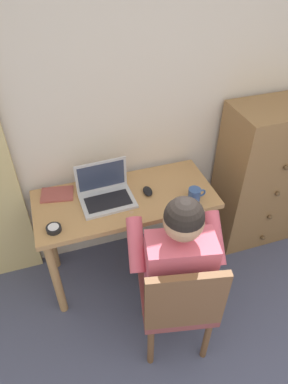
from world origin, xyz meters
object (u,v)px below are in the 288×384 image
(chair, at_px, (179,302))
(computer_mouse, at_px, (148,191))
(dresser, at_px, (261,177))
(desk, at_px, (126,211))
(coffee_mug, at_px, (195,195))
(notebook_pad, at_px, (57,194))
(desk_clock, at_px, (54,229))
(person_seated, at_px, (175,256))
(laptop, at_px, (106,192))

(chair, height_order, computer_mouse, chair)
(dresser, bearing_deg, computer_mouse, -175.44)
(desk, height_order, coffee_mug, coffee_mug)
(desk, bearing_deg, notebook_pad, 158.91)
(desk_clock, bearing_deg, dresser, 8.19)
(desk_clock, height_order, coffee_mug, coffee_mug)
(chair, bearing_deg, notebook_pad, 122.30)
(dresser, distance_m, computer_mouse, 0.98)
(chair, bearing_deg, coffee_mug, 59.89)
(person_seated, bearing_deg, notebook_pad, 130.40)
(desk_clock, bearing_deg, desk, 18.21)
(desk, xyz_separation_m, dresser, (1.12, 0.07, -0.02))
(desk, relative_size, dresser, 1.00)
(computer_mouse, distance_m, desk_clock, 0.65)
(person_seated, distance_m, computer_mouse, 0.51)
(computer_mouse, relative_size, coffee_mug, 0.83)
(computer_mouse, relative_size, notebook_pad, 0.48)
(computer_mouse, xyz_separation_m, desk_clock, (-0.63, -0.15, -0.00))
(desk, height_order, person_seated, person_seated)
(desk, relative_size, desk_clock, 13.22)
(laptop, distance_m, coffee_mug, 0.58)
(desk, distance_m, laptop, 0.22)
(desk, height_order, desk_clock, desk_clock)
(notebook_pad, bearing_deg, dresser, 7.19)
(desk, height_order, dresser, dresser)
(coffee_mug, bearing_deg, desk_clock, 179.22)
(chair, relative_size, desk_clock, 9.84)
(chair, distance_m, coffee_mug, 0.67)
(laptop, xyz_separation_m, desk_clock, (-0.36, -0.19, -0.04))
(notebook_pad, bearing_deg, laptop, -13.20)
(laptop, height_order, computer_mouse, laptop)
(desk, xyz_separation_m, coffee_mug, (0.42, -0.17, 0.17))
(person_seated, bearing_deg, laptop, 116.69)
(laptop, xyz_separation_m, notebook_pad, (-0.30, 0.13, -0.05))
(desk_clock, xyz_separation_m, coffee_mug, (0.90, -0.01, 0.03))
(chair, relative_size, computer_mouse, 8.85)
(dresser, relative_size, person_seated, 0.99)
(desk, relative_size, computer_mouse, 11.89)
(computer_mouse, xyz_separation_m, coffee_mug, (0.26, -0.17, 0.03))
(notebook_pad, distance_m, coffee_mug, 0.90)
(laptop, bearing_deg, desk_clock, -152.41)
(chair, height_order, laptop, laptop)
(chair, bearing_deg, desk_clock, 138.25)
(dresser, bearing_deg, person_seated, -148.93)
(chair, relative_size, notebook_pad, 4.22)
(laptop, relative_size, computer_mouse, 3.50)
(computer_mouse, bearing_deg, dresser, 6.01)
(desk, xyz_separation_m, computer_mouse, (0.16, -0.00, 0.14))
(chair, bearing_deg, laptop, 108.30)
(laptop, height_order, notebook_pad, laptop)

